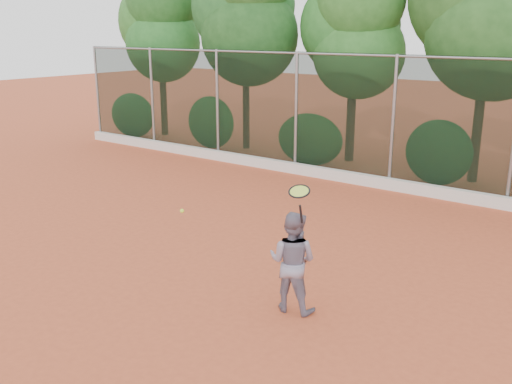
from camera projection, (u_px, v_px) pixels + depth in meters
The scene contains 7 objects.
ground at pixel (222, 273), 9.94m from camera, with size 80.00×80.00×0.00m, color #BE4F2C.
concrete_curb at pixel (386, 183), 15.17m from camera, with size 24.00×0.20×0.30m, color silver.
tennis_player at pixel (292, 262), 8.47m from camera, with size 0.76×0.59×1.55m, color slate.
chainlink_fence at pixel (393, 119), 14.84m from camera, with size 24.09×0.09×3.50m.
foliage_backdrop at pixel (410, 18), 15.98m from camera, with size 23.70×3.63×7.55m.
tennis_racket at pixel (299, 194), 7.92m from camera, with size 0.38×0.37×0.57m.
tennis_ball_in_flight at pixel (182, 211), 8.82m from camera, with size 0.07×0.07×0.07m.
Camera 1 is at (5.94, -7.01, 4.11)m, focal length 40.00 mm.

